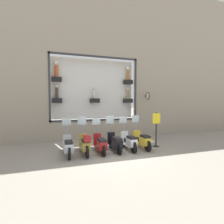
{
  "coord_description": "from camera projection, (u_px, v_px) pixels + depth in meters",
  "views": [
    {
      "loc": [
        -7.58,
        2.57,
        2.38
      ],
      "look_at": [
        1.7,
        -0.52,
        1.84
      ],
      "focal_mm": 28.0,
      "sensor_mm": 36.0,
      "label": 1
    }
  ],
  "objects": [
    {
      "name": "ground_plane",
      "position": [
        113.0,
        153.0,
        8.12
      ],
      "size": [
        120.0,
        120.0,
        0.0
      ],
      "primitive_type": "plane",
      "color": "gray"
    },
    {
      "name": "building_facade",
      "position": [
        95.0,
        56.0,
        11.24
      ],
      "size": [
        1.17,
        36.0,
        10.51
      ],
      "color": "gray",
      "rests_on": "ground_plane"
    },
    {
      "name": "scooter_yellow_0",
      "position": [
        142.0,
        140.0,
        8.87
      ],
      "size": [
        1.81,
        0.6,
        1.66
      ],
      "color": "black",
      "rests_on": "ground_plane"
    },
    {
      "name": "scooter_white_1",
      "position": [
        129.0,
        141.0,
        8.64
      ],
      "size": [
        1.81,
        0.6,
        1.63
      ],
      "color": "black",
      "rests_on": "ground_plane"
    },
    {
      "name": "scooter_black_2",
      "position": [
        115.0,
        143.0,
        8.41
      ],
      "size": [
        1.81,
        0.6,
        1.68
      ],
      "color": "black",
      "rests_on": "ground_plane"
    },
    {
      "name": "scooter_red_3",
      "position": [
        100.0,
        144.0,
        8.17
      ],
      "size": [
        1.8,
        0.6,
        1.57
      ],
      "color": "black",
      "rests_on": "ground_plane"
    },
    {
      "name": "scooter_olive_4",
      "position": [
        85.0,
        144.0,
        7.89
      ],
      "size": [
        1.81,
        0.6,
        1.68
      ],
      "color": "black",
      "rests_on": "ground_plane"
    },
    {
      "name": "scooter_silver_5",
      "position": [
        68.0,
        146.0,
        7.71
      ],
      "size": [
        1.81,
        0.61,
        1.63
      ],
      "color": "black",
      "rests_on": "ground_plane"
    },
    {
      "name": "shop_sign_post",
      "position": [
        156.0,
        128.0,
        9.34
      ],
      "size": [
        0.36,
        0.45,
        1.85
      ],
      "color": "#232326",
      "rests_on": "ground_plane"
    }
  ]
}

